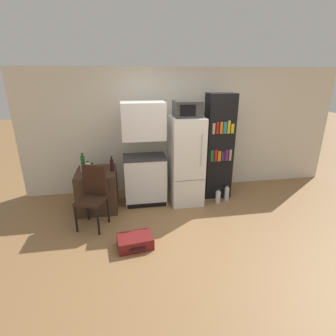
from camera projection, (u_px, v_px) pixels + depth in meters
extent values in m
plane|color=olive|center=(200.00, 239.00, 3.87)|extent=(24.00, 24.00, 0.00)
cube|color=silver|center=(184.00, 130.00, 5.35)|extent=(6.40, 0.10, 2.43)
cube|color=#422D1E|center=(98.00, 190.00, 4.67)|extent=(0.68, 0.71, 0.71)
cube|color=white|center=(145.00, 180.00, 4.87)|extent=(0.75, 0.50, 0.87)
cube|color=#333338|center=(144.00, 157.00, 4.72)|extent=(0.76, 0.51, 0.03)
cube|color=white|center=(143.00, 121.00, 4.50)|extent=(0.75, 0.42, 0.64)
cube|color=black|center=(147.00, 206.00, 4.77)|extent=(0.72, 0.01, 0.08)
cube|color=white|center=(186.00, 161.00, 4.80)|extent=(0.57, 0.64, 1.60)
cube|color=gray|center=(190.00, 180.00, 4.58)|extent=(0.55, 0.01, 0.01)
cylinder|color=silver|center=(202.00, 150.00, 4.42)|extent=(0.02, 0.02, 0.56)
cube|color=#333333|center=(187.00, 109.00, 4.48)|extent=(0.46, 0.42, 0.27)
cube|color=black|center=(188.00, 110.00, 4.27)|extent=(0.26, 0.01, 0.18)
cube|color=black|center=(218.00, 147.00, 4.97)|extent=(0.50, 0.36, 1.99)
cube|color=#1E7033|center=(212.00, 156.00, 4.81)|extent=(0.05, 0.01, 0.21)
cube|color=red|center=(216.00, 155.00, 4.82)|extent=(0.05, 0.01, 0.23)
cube|color=orange|center=(219.00, 156.00, 4.83)|extent=(0.06, 0.01, 0.19)
cube|color=#332856|center=(223.00, 156.00, 4.85)|extent=(0.05, 0.01, 0.18)
cube|color=#661E75|center=(227.00, 155.00, 4.85)|extent=(0.06, 0.01, 0.21)
cube|color=tan|center=(230.00, 155.00, 4.86)|extent=(0.04, 0.01, 0.21)
cube|color=tan|center=(214.00, 129.00, 4.64)|extent=(0.05, 0.01, 0.19)
cube|color=red|center=(218.00, 128.00, 4.64)|extent=(0.04, 0.01, 0.21)
cube|color=orange|center=(221.00, 128.00, 4.65)|extent=(0.05, 0.01, 0.21)
cube|color=teal|center=(225.00, 128.00, 4.67)|extent=(0.06, 0.01, 0.21)
cube|color=gold|center=(229.00, 127.00, 4.67)|extent=(0.05, 0.01, 0.23)
cube|color=gold|center=(233.00, 129.00, 4.69)|extent=(0.06, 0.01, 0.17)
cylinder|color=#1E6028|center=(83.00, 161.00, 4.73)|extent=(0.07, 0.07, 0.20)
cylinder|color=#1E6028|center=(82.00, 155.00, 4.69)|extent=(0.03, 0.03, 0.04)
cylinder|color=black|center=(82.00, 154.00, 4.68)|extent=(0.04, 0.04, 0.02)
cylinder|color=brown|center=(93.00, 169.00, 4.42)|extent=(0.08, 0.08, 0.14)
cylinder|color=brown|center=(92.00, 164.00, 4.40)|extent=(0.03, 0.03, 0.03)
cylinder|color=black|center=(92.00, 163.00, 4.39)|extent=(0.04, 0.04, 0.01)
cylinder|color=silver|center=(83.00, 169.00, 4.48)|extent=(0.08, 0.08, 0.12)
cylinder|color=silver|center=(83.00, 165.00, 4.45)|extent=(0.04, 0.04, 0.02)
cylinder|color=black|center=(83.00, 164.00, 4.45)|extent=(0.04, 0.04, 0.01)
cylinder|color=black|center=(112.00, 165.00, 4.52)|extent=(0.06, 0.06, 0.21)
cylinder|color=black|center=(112.00, 159.00, 4.48)|extent=(0.03, 0.03, 0.04)
cylinder|color=black|center=(111.00, 157.00, 4.47)|extent=(0.03, 0.03, 0.02)
cylinder|color=white|center=(88.00, 168.00, 4.45)|extent=(0.07, 0.07, 0.16)
cylinder|color=white|center=(88.00, 163.00, 4.41)|extent=(0.03, 0.03, 0.03)
cylinder|color=black|center=(87.00, 162.00, 4.41)|extent=(0.03, 0.03, 0.02)
cylinder|color=silver|center=(87.00, 176.00, 4.27)|extent=(0.14, 0.14, 0.04)
cylinder|color=black|center=(76.00, 219.00, 3.98)|extent=(0.04, 0.04, 0.45)
cylinder|color=black|center=(98.00, 222.00, 3.91)|extent=(0.04, 0.04, 0.45)
cylinder|color=black|center=(88.00, 208.00, 4.32)|extent=(0.04, 0.04, 0.45)
cylinder|color=black|center=(108.00, 210.00, 4.25)|extent=(0.04, 0.04, 0.45)
cube|color=#331E14|center=(91.00, 201.00, 4.03)|extent=(0.52, 0.52, 0.04)
cube|color=#331E14|center=(95.00, 180.00, 4.11)|extent=(0.37, 0.18, 0.49)
cube|color=maroon|center=(135.00, 242.00, 3.68)|extent=(0.52, 0.39, 0.17)
cylinder|color=black|center=(138.00, 249.00, 3.51)|extent=(0.22, 0.05, 0.02)
cylinder|color=silver|center=(227.00, 194.00, 5.03)|extent=(0.09, 0.09, 0.25)
cylinder|color=silver|center=(227.00, 187.00, 4.98)|extent=(0.04, 0.04, 0.05)
cylinder|color=black|center=(227.00, 185.00, 4.97)|extent=(0.05, 0.05, 0.03)
cylinder|color=silver|center=(218.00, 197.00, 4.94)|extent=(0.09, 0.09, 0.22)
cylinder|color=silver|center=(218.00, 191.00, 4.90)|extent=(0.04, 0.04, 0.04)
cylinder|color=black|center=(219.00, 189.00, 4.89)|extent=(0.05, 0.05, 0.02)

